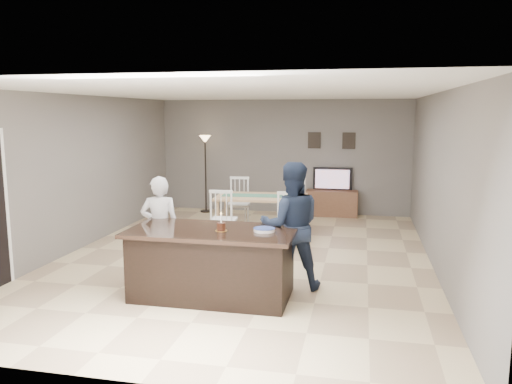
% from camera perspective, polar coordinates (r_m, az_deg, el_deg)
% --- Properties ---
extents(floor, '(8.00, 8.00, 0.00)m').
position_cam_1_polar(floor, '(8.38, -1.32, -7.51)').
color(floor, '#CFB484').
rests_on(floor, ground).
extents(room_shell, '(8.00, 8.00, 8.00)m').
position_cam_1_polar(room_shell, '(8.06, -1.37, 3.99)').
color(room_shell, slate).
rests_on(room_shell, floor).
extents(kitchen_island, '(2.15, 1.10, 0.90)m').
position_cam_1_polar(kitchen_island, '(6.58, -5.00, -8.05)').
color(kitchen_island, black).
rests_on(kitchen_island, floor).
extents(tv_console, '(1.20, 0.40, 0.60)m').
position_cam_1_polar(tv_console, '(11.78, 8.64, -1.27)').
color(tv_console, brown).
rests_on(tv_console, floor).
extents(television, '(0.91, 0.12, 0.53)m').
position_cam_1_polar(television, '(11.77, 8.73, 1.48)').
color(television, black).
rests_on(television, tv_console).
extents(tv_screen_glow, '(0.78, 0.00, 0.78)m').
position_cam_1_polar(tv_screen_glow, '(11.69, 8.70, 1.47)').
color(tv_screen_glow, orange).
rests_on(tv_screen_glow, tv_console).
extents(picture_frames, '(1.10, 0.02, 0.38)m').
position_cam_1_polar(picture_frames, '(11.82, 8.62, 5.84)').
color(picture_frames, black).
rests_on(picture_frames, room_shell).
extents(woman, '(0.62, 0.49, 1.50)m').
position_cam_1_polar(woman, '(7.32, -10.91, -4.03)').
color(woman, silver).
rests_on(woman, floor).
extents(man, '(0.98, 0.84, 1.74)m').
position_cam_1_polar(man, '(6.79, 4.02, -3.86)').
color(man, '#192237').
rests_on(man, floor).
extents(birthday_cake, '(0.15, 0.15, 0.23)m').
position_cam_1_polar(birthday_cake, '(6.37, -4.00, -3.96)').
color(birthday_cake, gold).
rests_on(birthday_cake, kitchen_island).
extents(plate_stack, '(0.27, 0.27, 0.04)m').
position_cam_1_polar(plate_stack, '(6.32, 0.95, -4.34)').
color(plate_stack, white).
rests_on(plate_stack, kitchen_island).
extents(dining_table, '(1.80, 2.06, 1.05)m').
position_cam_1_polar(dining_table, '(9.58, 0.65, -1.27)').
color(dining_table, tan).
rests_on(dining_table, floor).
extents(floor_lamp, '(0.28, 0.28, 1.86)m').
position_cam_1_polar(floor_lamp, '(12.05, -5.82, 4.48)').
color(floor_lamp, black).
rests_on(floor_lamp, floor).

